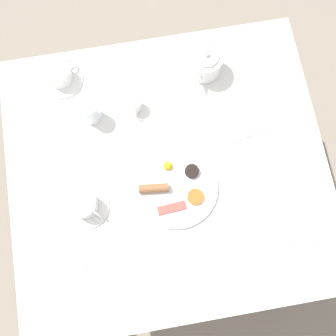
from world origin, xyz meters
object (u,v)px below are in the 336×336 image
object	(u,v)px
teacup_with_saucer_left	(59,75)
fork_spare	(287,176)
teacup_with_saucer_right	(84,205)
spoon_for_tea	(267,275)
water_glass_tall	(90,111)
knife_by_plate	(57,265)
teapot_near	(205,62)
fork_by_plate	(251,134)
breakfast_plate	(175,186)
napkin_folded	(298,230)
creamer_jug	(134,104)

from	to	relation	value
teacup_with_saucer_left	fork_spare	distance (m)	0.87
teacup_with_saucer_right	spoon_for_tea	distance (m)	0.63
water_glass_tall	knife_by_plate	size ratio (longest dim) A/B	0.51
teapot_near	fork_by_plate	world-z (taller)	teapot_near
teapot_near	fork_spare	xyz separation A→B (m)	(0.44, 0.20, -0.05)
knife_by_plate	fork_by_plate	bearing A→B (deg)	114.60
breakfast_plate	teacup_with_saucer_left	size ratio (longest dim) A/B	1.80
teacup_with_saucer_left	water_glass_tall	world-z (taller)	water_glass_tall
breakfast_plate	knife_by_plate	distance (m)	0.46
breakfast_plate	spoon_for_tea	size ratio (longest dim) A/B	2.29
napkin_folded	fork_by_plate	world-z (taller)	napkin_folded
water_glass_tall	knife_by_plate	distance (m)	0.52
water_glass_tall	knife_by_plate	xyz separation A→B (m)	(0.49, -0.18, -0.05)
teacup_with_saucer_right	napkin_folded	xyz separation A→B (m)	(0.20, 0.68, -0.03)
teacup_with_saucer_left	fork_by_plate	world-z (taller)	teacup_with_saucer_left
teapot_near	teacup_with_saucer_right	world-z (taller)	teapot_near
knife_by_plate	spoon_for_tea	xyz separation A→B (m)	(0.15, 0.66, 0.00)
breakfast_plate	water_glass_tall	world-z (taller)	water_glass_tall
fork_spare	teacup_with_saucer_right	bearing A→B (deg)	-91.10
knife_by_plate	spoon_for_tea	bearing A→B (deg)	77.56
breakfast_plate	water_glass_tall	xyz separation A→B (m)	(-0.30, -0.24, 0.04)
spoon_for_tea	creamer_jug	bearing A→B (deg)	-152.65
teacup_with_saucer_right	teapot_near	bearing A→B (deg)	131.30
spoon_for_tea	teapot_near	bearing A→B (deg)	-175.37
teapot_near	teacup_with_saucer_left	distance (m)	0.52
breakfast_plate	knife_by_plate	xyz separation A→B (m)	(0.19, -0.42, -0.01)
teacup_with_saucer_right	fork_spare	world-z (taller)	teacup_with_saucer_right
teacup_with_saucer_left	fork_spare	world-z (taller)	teacup_with_saucer_left
fork_by_plate	breakfast_plate	bearing A→B (deg)	-64.87
water_glass_tall	creamer_jug	size ratio (longest dim) A/B	1.26
creamer_jug	napkin_folded	size ratio (longest dim) A/B	0.56
teacup_with_saucer_left	water_glass_tall	bearing A→B (deg)	29.87
water_glass_tall	creamer_jug	xyz separation A→B (m)	(-0.01, 0.15, -0.02)
water_glass_tall	fork_by_plate	world-z (taller)	water_glass_tall
napkin_folded	fork_spare	size ratio (longest dim) A/B	1.00
teapot_near	creamer_jug	world-z (taller)	teapot_near
teapot_near	creamer_jug	distance (m)	0.29
teapot_near	fork_spare	distance (m)	0.48
breakfast_plate	fork_by_plate	bearing A→B (deg)	115.13
breakfast_plate	teacup_with_saucer_left	bearing A→B (deg)	-143.90
napkin_folded	spoon_for_tea	distance (m)	0.18
teacup_with_saucer_right	knife_by_plate	bearing A→B (deg)	-33.99
napkin_folded	knife_by_plate	size ratio (longest dim) A/B	0.72
knife_by_plate	fork_spare	size ratio (longest dim) A/B	1.38
teacup_with_saucer_right	knife_by_plate	size ratio (longest dim) A/B	0.83
breakfast_plate	spoon_for_tea	xyz separation A→B (m)	(0.34, 0.24, -0.01)
teacup_with_saucer_left	teapot_near	bearing A→B (deg)	84.59
breakfast_plate	fork_by_plate	size ratio (longest dim) A/B	1.69
fork_spare	water_glass_tall	bearing A→B (deg)	-117.58
teacup_with_saucer_left	spoon_for_tea	xyz separation A→B (m)	(0.79, 0.58, -0.03)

